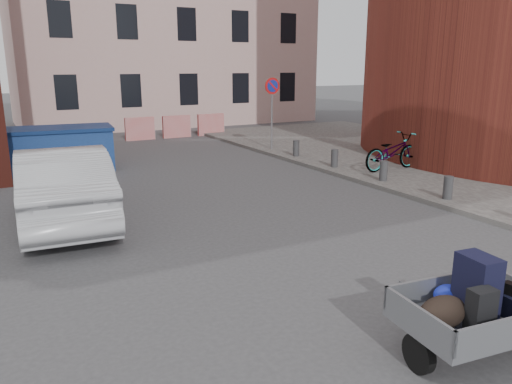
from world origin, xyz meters
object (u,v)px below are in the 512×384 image
silver_car (63,185)px  bicycle (392,152)px  trailer (474,309)px  dumpster (59,149)px

silver_car → bicycle: size_ratio=2.30×
trailer → bicycle: bearing=58.3°
dumpster → silver_car: 5.70m
dumpster → trailer: bearing=-73.2°
trailer → bicycle: bicycle is taller
trailer → silver_car: silver_car is taller
trailer → bicycle: size_ratio=0.89×
bicycle → trailer: bearing=138.9°
dumpster → silver_car: silver_car is taller
silver_car → dumpster: bearing=-92.5°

